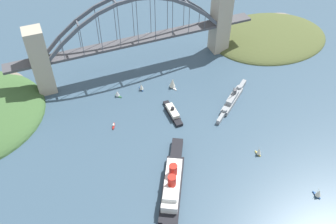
{
  "coord_description": "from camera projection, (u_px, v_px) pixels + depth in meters",
  "views": [
    {
      "loc": [
        88.26,
        296.08,
        226.8
      ],
      "look_at": [
        0.0,
        80.03,
        8.0
      ],
      "focal_mm": 39.78,
      "sensor_mm": 36.0,
      "label": 1
    }
  ],
  "objects": [
    {
      "name": "small_boat_1",
      "position": [
        117.0,
        93.0,
        345.05
      ],
      "size": [
        5.92,
        6.85,
        7.37
      ],
      "color": "#2D6B3D",
      "rests_on": "ground"
    },
    {
      "name": "small_boat_3",
      "position": [
        319.0,
        193.0,
        264.37
      ],
      "size": [
        4.42,
        7.28,
        8.07
      ],
      "color": "#234C8C",
      "rests_on": "ground"
    },
    {
      "name": "harbor_ferry_steamer",
      "position": [
        173.0,
        112.0,
        327.42
      ],
      "size": [
        7.49,
        33.22,
        8.3
      ],
      "color": "black",
      "rests_on": "ground"
    },
    {
      "name": "small_boat_4",
      "position": [
        259.0,
        151.0,
        292.85
      ],
      "size": [
        3.92,
        6.36,
        8.03
      ],
      "color": "gold",
      "rests_on": "ground"
    },
    {
      "name": "ocean_liner",
      "position": [
        172.0,
        186.0,
        266.4
      ],
      "size": [
        52.71,
        88.52,
        20.13
      ],
      "color": "black",
      "rests_on": "ground"
    },
    {
      "name": "harbor_arch_bridge",
      "position": [
        136.0,
        39.0,
        356.12
      ],
      "size": [
        246.19,
        17.18,
        80.06
      ],
      "color": "#ADA38E",
      "rests_on": "ground"
    },
    {
      "name": "seaplane_taxiing_near_bridge",
      "position": [
        149.0,
        35.0,
        421.19
      ],
      "size": [
        10.68,
        8.39,
        4.96
      ],
      "color": "#B7B7B2",
      "rests_on": "ground"
    },
    {
      "name": "small_boat_0",
      "position": [
        172.0,
        83.0,
        353.31
      ],
      "size": [
        6.78,
        10.11,
        11.52
      ],
      "color": "silver",
      "rests_on": "ground"
    },
    {
      "name": "naval_cruiser",
      "position": [
        232.0,
        99.0,
        338.84
      ],
      "size": [
        52.72,
        43.36,
        18.16
      ],
      "color": "gray",
      "rests_on": "ground"
    },
    {
      "name": "ground_plane",
      "position": [
        138.0,
        68.0,
        379.43
      ],
      "size": [
        1400.0,
        1400.0,
        0.0
      ],
      "primitive_type": "plane",
      "color": "#385166"
    },
    {
      "name": "small_boat_7",
      "position": [
        141.0,
        87.0,
        351.56
      ],
      "size": [
        4.44,
        7.0,
        7.84
      ],
      "color": "#234C8C",
      "rests_on": "ground"
    },
    {
      "name": "small_boat_6",
      "position": [
        114.0,
        126.0,
        317.57
      ],
      "size": [
        3.79,
        6.99,
        2.42
      ],
      "color": "#B2231E",
      "rests_on": "ground"
    },
    {
      "name": "headland_west_shore",
      "position": [
        269.0,
        37.0,
        423.39
      ],
      "size": [
        134.94,
        105.77,
        17.69
      ],
      "color": "#4C562D",
      "rests_on": "ground"
    }
  ]
}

